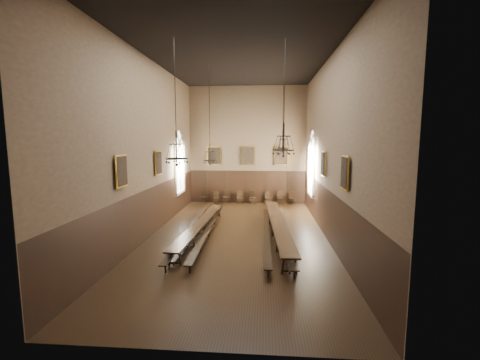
# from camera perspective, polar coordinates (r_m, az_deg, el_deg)

# --- Properties ---
(floor) EXTENTS (9.00, 18.00, 0.02)m
(floor) POSITION_cam_1_polar(r_m,az_deg,el_deg) (16.69, -0.41, -10.09)
(floor) COLOR black
(floor) RESTS_ON ground
(ceiling) EXTENTS (9.00, 18.00, 0.02)m
(ceiling) POSITION_cam_1_polar(r_m,az_deg,el_deg) (16.44, -0.44, 21.50)
(ceiling) COLOR black
(ceiling) RESTS_ON ground
(wall_back) EXTENTS (9.00, 0.02, 9.00)m
(wall_back) POSITION_cam_1_polar(r_m,az_deg,el_deg) (24.93, 1.32, 6.17)
(wall_back) COLOR brown
(wall_back) RESTS_ON ground
(wall_front) EXTENTS (9.00, 0.02, 9.00)m
(wall_front) POSITION_cam_1_polar(r_m,az_deg,el_deg) (7.01, -6.58, 3.44)
(wall_front) COLOR brown
(wall_front) RESTS_ON ground
(wall_left) EXTENTS (0.02, 18.00, 9.00)m
(wall_left) POSITION_cam_1_polar(r_m,az_deg,el_deg) (16.92, -15.89, 5.40)
(wall_left) COLOR brown
(wall_left) RESTS_ON ground
(wall_right) EXTENTS (0.02, 18.00, 9.00)m
(wall_right) POSITION_cam_1_polar(r_m,az_deg,el_deg) (16.20, 15.76, 5.34)
(wall_right) COLOR brown
(wall_right) RESTS_ON ground
(wainscot_panelling) EXTENTS (9.00, 18.00, 2.50)m
(wainscot_panelling) POSITION_cam_1_polar(r_m,az_deg,el_deg) (16.36, -0.41, -5.87)
(wainscot_panelling) COLOR black
(wainscot_panelling) RESTS_ON floor
(table_left) EXTENTS (1.11, 9.03, 0.70)m
(table_left) POSITION_cam_1_polar(r_m,az_deg,el_deg) (16.92, -7.03, -8.62)
(table_left) COLOR black
(table_left) RESTS_ON floor
(table_right) EXTENTS (1.23, 10.33, 0.80)m
(table_right) POSITION_cam_1_polar(r_m,az_deg,el_deg) (16.73, 6.74, -8.62)
(table_right) COLOR black
(table_right) RESTS_ON floor
(bench_left_outer) EXTENTS (0.60, 10.00, 0.45)m
(bench_left_outer) POSITION_cam_1_polar(r_m,az_deg,el_deg) (16.89, -8.86, -8.91)
(bench_left_outer) COLOR black
(bench_left_outer) RESTS_ON floor
(bench_left_inner) EXTENTS (0.51, 10.00, 0.45)m
(bench_left_inner) POSITION_cam_1_polar(r_m,az_deg,el_deg) (16.77, -5.61, -8.98)
(bench_left_inner) COLOR black
(bench_left_inner) RESTS_ON floor
(bench_right_inner) EXTENTS (0.35, 9.77, 0.44)m
(bench_right_inner) POSITION_cam_1_polar(r_m,az_deg,el_deg) (16.32, 4.77, -9.46)
(bench_right_inner) COLOR black
(bench_right_inner) RESTS_ON floor
(bench_right_outer) EXTENTS (0.34, 10.23, 0.46)m
(bench_right_outer) POSITION_cam_1_polar(r_m,az_deg,el_deg) (16.51, 8.20, -9.26)
(bench_right_outer) COLOR black
(bench_right_outer) RESTS_ON floor
(chair_0) EXTENTS (0.57, 0.57, 1.03)m
(chair_0) POSITION_cam_1_polar(r_m,az_deg,el_deg) (25.27, -6.52, -3.42)
(chair_0) COLOR black
(chair_0) RESTS_ON floor
(chair_1) EXTENTS (0.50, 0.50, 0.92)m
(chair_1) POSITION_cam_1_polar(r_m,az_deg,el_deg) (25.14, -4.21, -3.52)
(chair_1) COLOR black
(chair_1) RESTS_ON floor
(chair_2) EXTENTS (0.57, 0.57, 1.03)m
(chair_2) POSITION_cam_1_polar(r_m,az_deg,el_deg) (25.09, -2.46, -3.45)
(chair_2) COLOR black
(chair_2) RESTS_ON floor
(chair_3) EXTENTS (0.50, 0.50, 0.96)m
(chair_3) POSITION_cam_1_polar(r_m,az_deg,el_deg) (24.94, -0.00, -3.56)
(chair_3) COLOR black
(chair_3) RESTS_ON floor
(chair_4) EXTENTS (0.58, 0.58, 1.04)m
(chair_4) POSITION_cam_1_polar(r_m,az_deg,el_deg) (24.82, 2.24, -3.57)
(chair_4) COLOR black
(chair_4) RESTS_ON floor
(chair_5) EXTENTS (0.52, 0.52, 0.94)m
(chair_5) POSITION_cam_1_polar(r_m,az_deg,el_deg) (24.91, 4.93, -3.62)
(chair_5) COLOR black
(chair_5) RESTS_ON floor
(chair_6) EXTENTS (0.55, 0.55, 1.02)m
(chair_6) POSITION_cam_1_polar(r_m,az_deg,el_deg) (24.86, 7.17, -3.61)
(chair_6) COLOR black
(chair_6) RESTS_ON floor
(chair_7) EXTENTS (0.56, 0.56, 1.00)m
(chair_7) POSITION_cam_1_polar(r_m,az_deg,el_deg) (24.92, 9.26, -3.63)
(chair_7) COLOR black
(chair_7) RESTS_ON floor
(chandelier_back_left) EXTENTS (0.77, 0.77, 5.36)m
(chandelier_back_left) POSITION_cam_1_polar(r_m,az_deg,el_deg) (18.16, -5.37, 4.76)
(chandelier_back_left) COLOR black
(chandelier_back_left) RESTS_ON ceiling
(chandelier_back_right) EXTENTS (0.76, 0.76, 4.65)m
(chandelier_back_right) POSITION_cam_1_polar(r_m,az_deg,el_deg) (18.22, 7.60, 6.76)
(chandelier_back_right) COLOR black
(chandelier_back_right) RESTS_ON ceiling
(chandelier_front_left) EXTENTS (0.93, 0.93, 5.00)m
(chandelier_front_left) POSITION_cam_1_polar(r_m,az_deg,el_deg) (13.59, -11.20, 5.03)
(chandelier_front_left) COLOR black
(chandelier_front_left) RESTS_ON ceiling
(chandelier_front_right) EXTENTS (0.91, 0.91, 4.66)m
(chandelier_front_right) POSITION_cam_1_polar(r_m,az_deg,el_deg) (13.62, 7.76, 6.47)
(chandelier_front_right) COLOR black
(chandelier_front_right) RESTS_ON ceiling
(portrait_back_0) EXTENTS (1.10, 0.12, 1.40)m
(portrait_back_0) POSITION_cam_1_polar(r_m,az_deg,el_deg) (25.10, -4.66, 4.33)
(portrait_back_0) COLOR gold
(portrait_back_0) RESTS_ON wall_back
(portrait_back_1) EXTENTS (1.10, 0.12, 1.40)m
(portrait_back_1) POSITION_cam_1_polar(r_m,az_deg,el_deg) (24.82, 1.29, 4.32)
(portrait_back_1) COLOR gold
(portrait_back_1) RESTS_ON wall_back
(portrait_back_2) EXTENTS (1.10, 0.12, 1.40)m
(portrait_back_2) POSITION_cam_1_polar(r_m,az_deg,el_deg) (24.82, 7.32, 4.27)
(portrait_back_2) COLOR gold
(portrait_back_2) RESTS_ON wall_back
(portrait_left_0) EXTENTS (0.12, 1.00, 1.30)m
(portrait_left_0) POSITION_cam_1_polar(r_m,az_deg,el_deg) (17.86, -14.31, 2.97)
(portrait_left_0) COLOR gold
(portrait_left_0) RESTS_ON wall_left
(portrait_left_1) EXTENTS (0.12, 1.00, 1.30)m
(portrait_left_1) POSITION_cam_1_polar(r_m,az_deg,el_deg) (13.69, -20.32, 1.51)
(portrait_left_1) COLOR gold
(portrait_left_1) RESTS_ON wall_left
(portrait_right_0) EXTENTS (0.12, 1.00, 1.30)m
(portrait_right_0) POSITION_cam_1_polar(r_m,az_deg,el_deg) (17.20, 14.59, 2.80)
(portrait_right_0) COLOR gold
(portrait_right_0) RESTS_ON wall_right
(portrait_right_1) EXTENTS (0.12, 1.00, 1.30)m
(portrait_right_1) POSITION_cam_1_polar(r_m,az_deg,el_deg) (12.81, 18.13, 1.23)
(portrait_right_1) COLOR gold
(portrait_right_1) RESTS_ON wall_right
(window_right) EXTENTS (0.20, 2.20, 4.60)m
(window_right) POSITION_cam_1_polar(r_m,az_deg,el_deg) (21.66, 12.60, 2.93)
(window_right) COLOR white
(window_right) RESTS_ON wall_right
(window_left) EXTENTS (0.20, 2.20, 4.60)m
(window_left) POSITION_cam_1_polar(r_m,az_deg,el_deg) (22.19, -10.70, 3.08)
(window_left) COLOR white
(window_left) RESTS_ON wall_left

